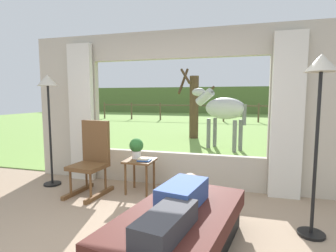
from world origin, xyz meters
TOP-DOWN VIEW (x-y plane):
  - back_wall_with_window at (0.00, 2.26)m, footprint 5.20×0.12m
  - curtain_panel_left at (-1.69, 2.12)m, footprint 0.44×0.10m
  - curtain_panel_right at (1.69, 2.12)m, footprint 0.44×0.10m
  - outdoor_pasture_lawn at (0.00, 13.16)m, footprint 36.00×21.68m
  - distant_hill_ridge at (0.00, 23.00)m, footprint 36.00×2.00m
  - recliner_sofa at (0.52, 0.33)m, footprint 1.19×1.83m
  - reclining_person at (0.52, 0.28)m, footprint 0.44×1.43m
  - rocking_chair at (-1.14, 1.53)m, footprint 0.53×0.72m
  - side_table at (-0.44, 1.75)m, footprint 0.44×0.44m
  - potted_plant at (-0.52, 1.81)m, footprint 0.22×0.22m
  - book_stack at (-0.34, 1.68)m, footprint 0.20×0.15m
  - floor_lamp_left at (-2.01, 1.68)m, footprint 0.32×0.32m
  - floor_lamp_right at (1.82, 1.03)m, footprint 0.32×0.32m
  - horse at (0.53, 5.56)m, footprint 1.75×1.18m
  - pasture_tree at (-0.60, 7.33)m, footprint 1.29×1.31m
  - pasture_fence_line at (0.00, 14.27)m, footprint 16.10×0.10m

SIDE VIEW (x-z plane):
  - outdoor_pasture_lawn at x=0.00m, z-range 0.00..0.02m
  - recliner_sofa at x=0.52m, z-range 0.01..0.43m
  - side_table at x=-0.44m, z-range 0.17..0.69m
  - reclining_person at x=0.52m, z-range 0.41..0.63m
  - book_stack at x=-0.34m, z-range 0.52..0.56m
  - rocking_chair at x=-1.14m, z-range -0.01..1.11m
  - potted_plant at x=-0.52m, z-range 0.54..0.86m
  - pasture_fence_line at x=0.00m, z-range 0.19..1.29m
  - horse at x=0.53m, z-range 0.29..2.02m
  - curtain_panel_left at x=-1.69m, z-range 0.00..2.40m
  - curtain_panel_right at x=1.69m, z-range 0.00..2.40m
  - distant_hill_ridge at x=0.00m, z-range 0.00..2.40m
  - pasture_tree at x=-0.60m, z-range -0.05..2.46m
  - back_wall_with_window at x=0.00m, z-range -0.03..2.52m
  - floor_lamp_left at x=-2.01m, z-range 0.57..2.41m
  - floor_lamp_right at x=1.82m, z-range 0.59..2.50m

